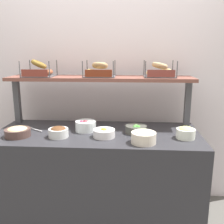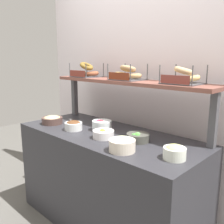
{
  "view_description": "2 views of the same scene",
  "coord_description": "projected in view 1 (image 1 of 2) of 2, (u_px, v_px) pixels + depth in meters",
  "views": [
    {
      "loc": [
        0.26,
        -1.99,
        1.5
      ],
      "look_at": [
        0.12,
        0.04,
        1.01
      ],
      "focal_mm": 41.05,
      "sensor_mm": 36.0,
      "label": 1
    },
    {
      "loc": [
        1.44,
        -1.43,
        1.47
      ],
      "look_at": [
        0.05,
        0.02,
        1.04
      ],
      "focal_mm": 40.29,
      "sensor_mm": 36.0,
      "label": 2
    }
  ],
  "objects": [
    {
      "name": "upper_shelf",
      "position": [
        100.0,
        78.0,
        2.26
      ],
      "size": [
        1.63,
        0.32,
        0.03
      ],
      "primitive_type": "cube",
      "color": "brown",
      "rests_on": "shelf_riser_left"
    },
    {
      "name": "bowl_hummus",
      "position": [
        18.0,
        132.0,
        1.99
      ],
      "size": [
        0.2,
        0.2,
        0.08
      ],
      "color": "brown",
      "rests_on": "deli_counter"
    },
    {
      "name": "bowl_potato_salad",
      "position": [
        144.0,
        136.0,
        1.85
      ],
      "size": [
        0.18,
        0.18,
        0.1
      ],
      "color": "silver",
      "rests_on": "deli_counter"
    },
    {
      "name": "bowl_fruit_salad",
      "position": [
        104.0,
        133.0,
        1.98
      ],
      "size": [
        0.17,
        0.17,
        0.08
      ],
      "color": "white",
      "rests_on": "deli_counter"
    },
    {
      "name": "bowl_beet_salad",
      "position": [
        86.0,
        126.0,
        2.13
      ],
      "size": [
        0.17,
        0.17,
        0.1
      ],
      "color": "white",
      "rests_on": "deli_counter"
    },
    {
      "name": "back_wall",
      "position": [
        103.0,
        82.0,
        2.55
      ],
      "size": [
        2.87,
        0.06,
        2.4
      ],
      "primitive_type": "cube",
      "color": "white",
      "rests_on": "ground_plane"
    },
    {
      "name": "bagel_basket_cinnamon_raisin",
      "position": [
        39.0,
        71.0,
        2.26
      ],
      "size": [
        0.27,
        0.26,
        0.16
      ],
      "color": "#4C4C51",
      "rests_on": "upper_shelf"
    },
    {
      "name": "shelf_riser_left",
      "position": [
        17.0,
        101.0,
        2.36
      ],
      "size": [
        0.05,
        0.05,
        0.4
      ],
      "primitive_type": "cube",
      "color": "#4C4C51",
      "rests_on": "deli_counter"
    },
    {
      "name": "bagel_basket_plain",
      "position": [
        159.0,
        71.0,
        2.22
      ],
      "size": [
        0.28,
        0.25,
        0.14
      ],
      "color": "#4C4C51",
      "rests_on": "upper_shelf"
    },
    {
      "name": "ground_plane",
      "position": [
        98.0,
        223.0,
        2.29
      ],
      "size": [
        8.0,
        8.0,
        0.0
      ],
      "primitive_type": "plane",
      "color": "#595651"
    },
    {
      "name": "shelf_riser_right",
      "position": [
        188.0,
        103.0,
        2.26
      ],
      "size": [
        0.05,
        0.05,
        0.4
      ],
      "primitive_type": "cube",
      "color": "#4C4C51",
      "rests_on": "deli_counter"
    },
    {
      "name": "bowl_egg_salad",
      "position": [
        186.0,
        132.0,
        1.95
      ],
      "size": [
        0.14,
        0.14,
        0.09
      ],
      "color": "white",
      "rests_on": "deli_counter"
    },
    {
      "name": "bowl_veggie_mix",
      "position": [
        136.0,
        129.0,
        2.08
      ],
      "size": [
        0.17,
        0.17,
        0.07
      ],
      "color": "#4C4C45",
      "rests_on": "deli_counter"
    },
    {
      "name": "bowl_chocolate_spread",
      "position": [
        58.0,
        132.0,
        1.98
      ],
      "size": [
        0.15,
        0.15,
        0.08
      ],
      "color": "white",
      "rests_on": "deli_counter"
    },
    {
      "name": "serving_spoon_near_plate",
      "position": [
        33.0,
        129.0,
        2.17
      ],
      "size": [
        0.16,
        0.11,
        0.01
      ],
      "color": "#B7B7BC",
      "rests_on": "deli_counter"
    },
    {
      "name": "bagel_basket_sesame",
      "position": [
        99.0,
        71.0,
        2.24
      ],
      "size": [
        0.27,
        0.25,
        0.14
      ],
      "color": "#4C4C51",
      "rests_on": "upper_shelf"
    },
    {
      "name": "deli_counter",
      "position": [
        98.0,
        180.0,
        2.2
      ],
      "size": [
        1.67,
        0.7,
        0.85
      ],
      "primitive_type": "cube",
      "color": "#2D2D33",
      "rests_on": "ground_plane"
    }
  ]
}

